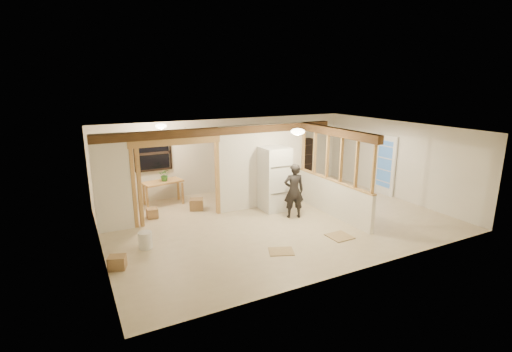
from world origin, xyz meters
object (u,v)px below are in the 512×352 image
woman (294,191)px  shop_vac (125,213)px  bookshelf (301,160)px  refrigerator (274,179)px  work_table (163,193)px

woman → shop_vac: 4.61m
shop_vac → bookshelf: (6.64, 1.48, 0.52)m
woman → shop_vac: (-4.28, 1.64, -0.47)m
refrigerator → woman: size_ratio=1.21×
refrigerator → woman: refrigerator is taller
refrigerator → work_table: size_ratio=1.59×
woman → bookshelf: size_ratio=0.94×
work_table → bookshelf: 5.35m
shop_vac → bookshelf: 6.82m
refrigerator → bookshelf: size_ratio=1.14×
shop_vac → bookshelf: bookshelf is taller
woman → shop_vac: woman is taller
woman → work_table: (-2.96, 2.82, -0.40)m
woman → bookshelf: bearing=-108.4°
work_table → bookshelf: bookshelf is taller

